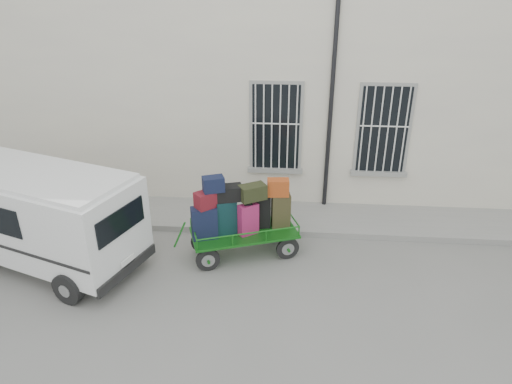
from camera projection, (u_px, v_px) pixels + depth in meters
name	position (u px, v px, depth m)	size (l,w,h in m)	color
ground	(286.00, 268.00, 9.88)	(80.00, 80.00, 0.00)	slate
building	(293.00, 78.00, 13.56)	(24.00, 5.15, 6.00)	beige
sidewalk	(288.00, 217.00, 11.83)	(24.00, 1.70, 0.15)	gray
luggage_cart	(241.00, 216.00, 9.94)	(2.75, 1.76, 1.98)	black
van	(42.00, 213.00, 9.56)	(4.61, 3.09, 2.16)	silver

